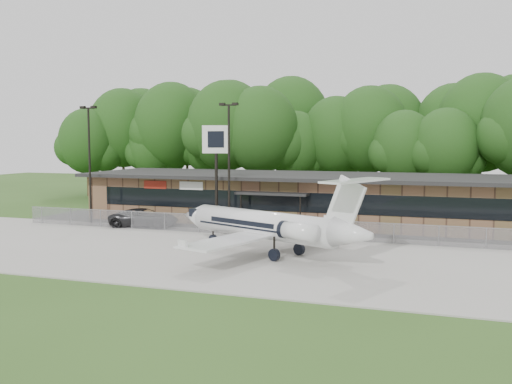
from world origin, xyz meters
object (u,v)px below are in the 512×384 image
at_px(business_jet, 270,227).
at_px(terminal, 312,198).
at_px(suv, 144,218).
at_px(pole_sign, 216,150).

bearing_deg(business_jet, terminal, 116.94).
bearing_deg(suv, business_jet, -130.95).
distance_m(business_jet, suv, 15.80).
xyz_separation_m(business_jet, suv, (-13.62, 7.94, -1.10)).
xyz_separation_m(terminal, pole_sign, (-6.22, -7.14, 4.31)).
height_order(business_jet, pole_sign, pole_sign).
relative_size(business_jet, suv, 2.69).
distance_m(business_jet, pole_sign, 12.02).
relative_size(suv, pole_sign, 0.67).
distance_m(terminal, suv, 14.81).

